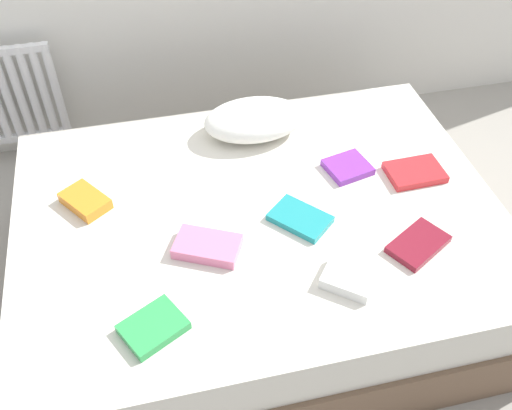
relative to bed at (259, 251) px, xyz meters
name	(u,v)px	position (x,y,z in m)	size (l,w,h in m)	color
ground_plane	(258,286)	(0.00, 0.00, -0.25)	(8.00, 8.00, 0.00)	#9E998E
bed	(259,251)	(0.00, 0.00, 0.00)	(2.00, 1.50, 0.50)	brown
radiator	(8,97)	(-1.08, 1.20, 0.18)	(0.55, 0.04, 0.57)	white
pillow	(254,120)	(0.10, 0.50, 0.33)	(0.46, 0.30, 0.15)	white
textbook_orange	(85,201)	(-0.68, 0.19, 0.28)	(0.20, 0.13, 0.05)	orange
textbook_purple	(348,167)	(0.43, 0.15, 0.27)	(0.18, 0.16, 0.03)	purple
textbook_white	(349,278)	(0.23, -0.43, 0.28)	(0.18, 0.15, 0.04)	white
textbook_teal	(300,218)	(0.15, -0.10, 0.27)	(0.23, 0.15, 0.03)	teal
textbook_green	(153,327)	(-0.47, -0.47, 0.27)	(0.20, 0.16, 0.03)	green
textbook_pink	(207,246)	(-0.24, -0.17, 0.28)	(0.24, 0.15, 0.04)	pink
textbook_red	(415,172)	(0.70, 0.05, 0.27)	(0.24, 0.17, 0.03)	red
textbook_maroon	(418,244)	(0.54, -0.33, 0.27)	(0.23, 0.14, 0.03)	maroon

